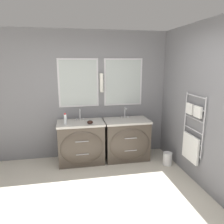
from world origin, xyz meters
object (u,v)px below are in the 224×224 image
Objects in this scene: vanity_right at (127,139)px; waste_bin at (167,158)px; toiletry_bottle at (65,119)px; amenity_bowl at (90,122)px; vanity_left at (81,142)px.

vanity_right reaches higher than waste_bin.
toiletry_bottle is 0.47m from amenity_bowl.
waste_bin is (0.71, -0.43, -0.29)m from vanity_right.
waste_bin is (1.64, -0.43, -0.29)m from vanity_left.
vanity_left and vanity_right have the same top height.
vanity_right is at bearing 9.25° from amenity_bowl.
vanity_left is 8.14× the size of amenity_bowl.
vanity_left is at bearing 180.00° from vanity_right.
amenity_bowl reaches higher than waste_bin.
vanity_left is at bearing 165.34° from waste_bin.
vanity_left is 0.49m from amenity_bowl.
vanity_right is at bearing 2.72° from toiletry_bottle.
waste_bin is (1.47, -0.31, -0.73)m from amenity_bowl.
vanity_left is at bearing 11.41° from toiletry_bottle.
amenity_bowl is at bearing -35.88° from vanity_left.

